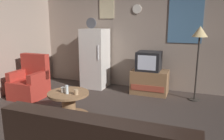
# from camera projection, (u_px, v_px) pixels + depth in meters

# --- Properties ---
(ground_plane) EXTENTS (12.00, 12.00, 0.00)m
(ground_plane) POSITION_uv_depth(u_px,v_px,m) (92.00, 125.00, 3.66)
(ground_plane) COLOR #3D332D
(wall_with_art) EXTENTS (5.20, 0.12, 2.68)m
(wall_with_art) POSITION_uv_depth(u_px,v_px,m) (133.00, 35.00, 5.60)
(wall_with_art) COLOR gray
(wall_with_art) RESTS_ON ground_plane
(fridge) EXTENTS (0.60, 0.62, 1.77)m
(fridge) POSITION_uv_depth(u_px,v_px,m) (95.00, 58.00, 5.65)
(fridge) COLOR silver
(fridge) RESTS_ON ground_plane
(tv_stand) EXTENTS (0.84, 0.53, 0.56)m
(tv_stand) POSITION_uv_depth(u_px,v_px,m) (150.00, 82.00, 5.21)
(tv_stand) COLOR #8E6642
(tv_stand) RESTS_ON ground_plane
(crt_tv) EXTENTS (0.54, 0.51, 0.44)m
(crt_tv) POSITION_uv_depth(u_px,v_px,m) (149.00, 61.00, 5.12)
(crt_tv) COLOR black
(crt_tv) RESTS_ON tv_stand
(standing_lamp) EXTENTS (0.32, 0.32, 1.59)m
(standing_lamp) POSITION_uv_depth(u_px,v_px,m) (200.00, 37.00, 4.53)
(standing_lamp) COLOR #332D28
(standing_lamp) RESTS_ON ground_plane
(coffee_table) EXTENTS (0.72, 0.72, 0.47)m
(coffee_table) POSITION_uv_depth(u_px,v_px,m) (69.00, 105.00, 3.89)
(coffee_table) COLOR #8E6642
(coffee_table) RESTS_ON ground_plane
(wine_glass) EXTENTS (0.05, 0.05, 0.15)m
(wine_glass) POSITION_uv_depth(u_px,v_px,m) (67.00, 90.00, 3.75)
(wine_glass) COLOR silver
(wine_glass) RESTS_ON coffee_table
(mug_ceramic_white) EXTENTS (0.08, 0.08, 0.09)m
(mug_ceramic_white) POSITION_uv_depth(u_px,v_px,m) (63.00, 90.00, 3.83)
(mug_ceramic_white) COLOR silver
(mug_ceramic_white) RESTS_ON coffee_table
(mug_ceramic_tan) EXTENTS (0.08, 0.08, 0.09)m
(mug_ceramic_tan) POSITION_uv_depth(u_px,v_px,m) (76.00, 92.00, 3.71)
(mug_ceramic_tan) COLOR tan
(mug_ceramic_tan) RESTS_ON coffee_table
(armchair) EXTENTS (0.68, 0.68, 0.96)m
(armchair) POSITION_uv_depth(u_px,v_px,m) (30.00, 82.00, 4.96)
(armchair) COLOR #A52D23
(armchair) RESTS_ON ground_plane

